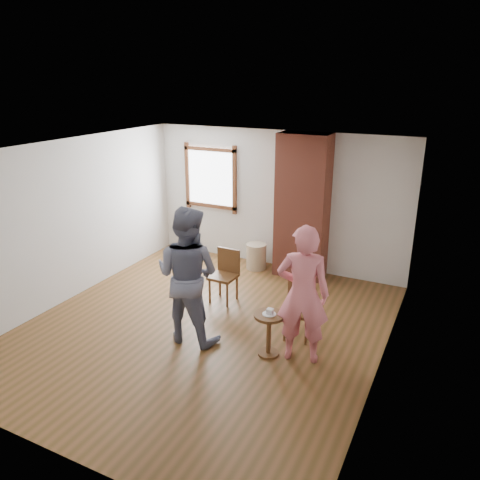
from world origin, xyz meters
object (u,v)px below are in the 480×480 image
at_px(side_table, 269,328).
at_px(dining_chair_left, 225,272).
at_px(stoneware_crock, 256,256).
at_px(dining_chair_right, 299,307).
at_px(man, 188,275).
at_px(person_pink, 303,295).

bearing_deg(side_table, dining_chair_left, 136.92).
bearing_deg(side_table, stoneware_crock, 117.56).
relative_size(stoneware_crock, dining_chair_right, 0.61).
distance_m(side_table, man, 1.30).
bearing_deg(side_table, man, -175.25).
height_order(dining_chair_right, man, man).
distance_m(dining_chair_right, person_pink, 0.75).
bearing_deg(stoneware_crock, man, -85.71).
relative_size(stoneware_crock, person_pink, 0.27).
bearing_deg(dining_chair_left, person_pink, -31.03).
relative_size(dining_chair_left, man, 0.45).
height_order(stoneware_crock, dining_chair_right, dining_chair_right).
height_order(dining_chair_left, side_table, dining_chair_left).
distance_m(side_table, person_pink, 0.66).
bearing_deg(side_table, dining_chair_right, 74.25).
xyz_separation_m(stoneware_crock, dining_chair_left, (0.09, -1.43, 0.24)).
bearing_deg(man, dining_chair_right, -152.58).
distance_m(dining_chair_left, person_pink, 2.04).
distance_m(stoneware_crock, dining_chair_right, 2.52).
bearing_deg(dining_chair_right, stoneware_crock, 119.58).
relative_size(stoneware_crock, man, 0.25).
xyz_separation_m(side_table, person_pink, (0.40, 0.11, 0.52)).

